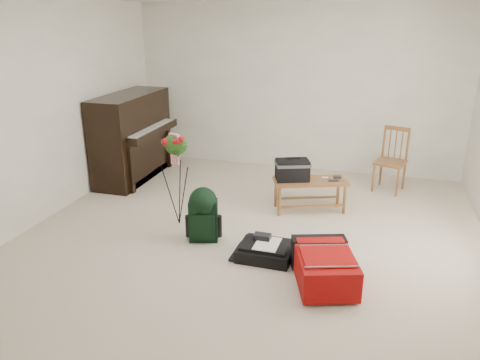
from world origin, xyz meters
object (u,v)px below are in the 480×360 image
(flower_stand, at_px, (177,180))
(red_suitcase, at_px, (325,264))
(bench, at_px, (298,172))
(dining_chair, at_px, (391,160))
(piano, at_px, (133,139))
(green_backpack, at_px, (203,212))
(black_duffel, at_px, (265,250))

(flower_stand, bearing_deg, red_suitcase, -1.88)
(bench, relative_size, dining_chair, 1.10)
(bench, relative_size, flower_stand, 0.86)
(piano, relative_size, flower_stand, 1.34)
(bench, bearing_deg, flower_stand, -167.00)
(bench, relative_size, green_backpack, 1.59)
(piano, relative_size, black_duffel, 2.77)
(piano, xyz_separation_m, flower_stand, (1.28, -1.33, -0.05))
(piano, height_order, black_duffel, piano)
(dining_chair, distance_m, black_duffel, 2.67)
(red_suitcase, bearing_deg, bench, 90.17)
(bench, height_order, red_suitcase, bench)
(dining_chair, xyz_separation_m, red_suitcase, (-0.57, -2.62, -0.26))
(piano, xyz_separation_m, red_suitcase, (3.07, -2.10, -0.43))
(black_duffel, xyz_separation_m, green_backpack, (-0.74, 0.19, 0.25))
(dining_chair, bearing_deg, green_backpack, -114.73)
(piano, relative_size, red_suitcase, 1.71)
(piano, bearing_deg, red_suitcase, -34.31)
(piano, distance_m, flower_stand, 1.85)
(flower_stand, bearing_deg, bench, 55.01)
(red_suitcase, distance_m, black_duffel, 0.68)
(dining_chair, bearing_deg, black_duffel, -99.91)
(bench, height_order, dining_chair, dining_chair)
(flower_stand, bearing_deg, piano, 155.40)
(bench, xyz_separation_m, flower_stand, (-1.26, -0.84, 0.06))
(black_duffel, bearing_deg, bench, 87.24)
(dining_chair, xyz_separation_m, green_backpack, (-1.93, -2.17, -0.09))
(dining_chair, distance_m, red_suitcase, 2.70)
(black_duffel, xyz_separation_m, flower_stand, (-1.17, 0.51, 0.47))
(bench, distance_m, flower_stand, 1.51)
(piano, relative_size, dining_chair, 1.71)
(piano, height_order, red_suitcase, piano)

